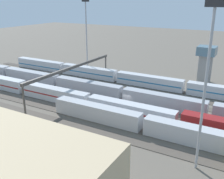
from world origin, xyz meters
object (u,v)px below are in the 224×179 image
train_on_track_6 (200,137)px  train_on_track_0 (143,80)px  train_on_track_3 (119,93)px  control_tower (206,62)px  light_mast_2 (86,28)px  signal_gantry (72,70)px  train_on_track_5 (83,100)px  light_mast_1 (207,69)px

train_on_track_6 → train_on_track_0: bearing=-50.4°
train_on_track_3 → control_tower: (-18.22, -29.34, 5.43)m
light_mast_2 → signal_gantry: bearing=113.1°
signal_gantry → train_on_track_6: bearing=162.9°
train_on_track_0 → train_on_track_5: same height
train_on_track_5 → light_mast_2: bearing=-57.9°
train_on_track_0 → train_on_track_3: bearing=85.0°
light_mast_1 → control_tower: size_ratio=2.20×
control_tower → signal_gantry: bearing=44.2°
control_tower → light_mast_2: bearing=15.3°
train_on_track_3 → train_on_track_5: size_ratio=1.53×
train_on_track_6 → signal_gantry: 42.95m
train_on_track_5 → control_tower: 46.39m
train_on_track_0 → light_mast_2: (24.58, -2.98, 15.79)m
train_on_track_3 → light_mast_2: bearing=-37.7°
train_on_track_3 → signal_gantry: 15.81m
signal_gantry → train_on_track_3: bearing=-170.2°
train_on_track_6 → control_tower: 45.38m
light_mast_2 → signal_gantry: light_mast_2 is taller
train_on_track_6 → light_mast_2: (49.43, -32.98, 15.83)m
train_on_track_3 → train_on_track_0: bearing=-95.0°
train_on_track_5 → light_mast_1: light_mast_1 is taller
train_on_track_3 → train_on_track_0: size_ratio=1.21×
train_on_track_5 → light_mast_1: size_ratio=3.23×
signal_gantry → train_on_track_5: bearing=139.5°
train_on_track_3 → train_on_track_0: (-1.30, -15.00, -0.00)m
train_on_track_5 → train_on_track_3: bearing=-119.9°
light_mast_1 → control_tower: 53.69m
train_on_track_3 → control_tower: bearing=-121.8°
train_on_track_3 → light_mast_1: light_mast_1 is taller
train_on_track_6 → train_on_track_0: (24.85, -30.00, 0.04)m
train_on_track_5 → light_mast_2: size_ratio=3.22×
light_mast_1 → light_mast_2: 64.79m
train_on_track_3 → signal_gantry: (14.54, 2.50, 5.67)m
train_on_track_0 → signal_gantry: (15.84, 17.50, 5.67)m
signal_gantry → control_tower: control_tower is taller
train_on_track_6 → train_on_track_3: 30.15m
signal_gantry → control_tower: bearing=-135.8°
train_on_track_6 → light_mast_2: 61.49m
light_mast_1 → control_tower: bearing=-80.1°
train_on_track_6 → train_on_track_5: size_ratio=0.79×
train_on_track_6 → train_on_track_0: 38.96m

